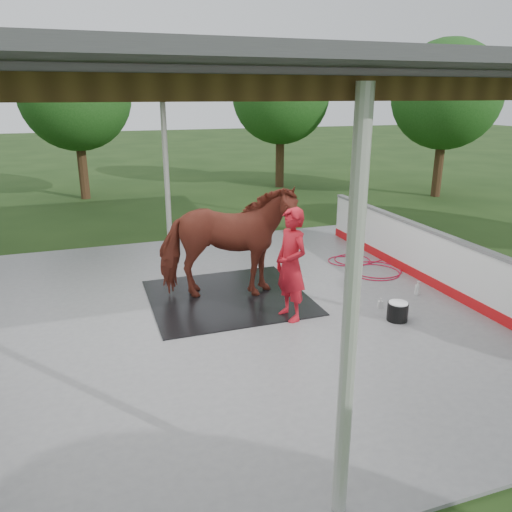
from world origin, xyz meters
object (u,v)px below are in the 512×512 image
object	(u,v)px
handler	(291,265)
wash_bucket	(398,311)
dasher_board	(431,259)
horse	(227,243)

from	to	relation	value
handler	wash_bucket	xyz separation A→B (m)	(1.73, -0.70, -0.82)
dasher_board	handler	distance (m)	3.47
handler	wash_bucket	world-z (taller)	handler
horse	handler	xyz separation A→B (m)	(0.78, -1.24, -0.12)
horse	wash_bucket	world-z (taller)	horse
dasher_board	horse	bearing A→B (deg)	171.47
horse	wash_bucket	xyz separation A→B (m)	(2.51, -1.94, -0.94)
horse	dasher_board	bearing A→B (deg)	-85.87
wash_bucket	handler	bearing A→B (deg)	157.95
dasher_board	handler	size ratio (longest dim) A/B	4.04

